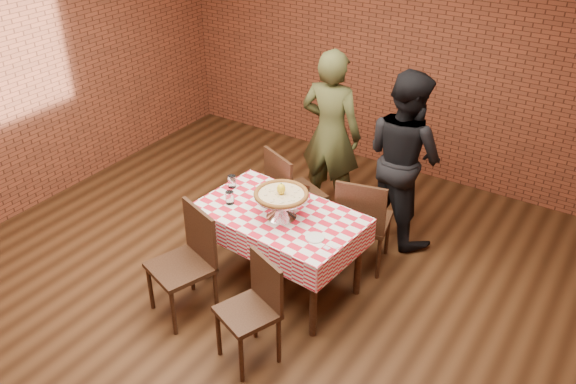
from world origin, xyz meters
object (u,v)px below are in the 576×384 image
(chair_near_left, at_px, (180,266))
(water_glass_left, at_px, (230,198))
(condiment_caddy, at_px, (303,194))
(chair_far_left, at_px, (296,193))
(table, at_px, (280,250))
(chair_near_right, at_px, (247,315))
(pizza_stand, at_px, (281,206))
(diner_olive, at_px, (331,134))
(chair_far_right, at_px, (364,219))
(pizza, at_px, (281,195))
(diner_black, at_px, (404,157))
(water_glass_right, at_px, (232,181))

(chair_near_left, bearing_deg, water_glass_left, 104.11)
(condiment_caddy, bearing_deg, chair_far_left, 131.66)
(table, xyz_separation_m, condiment_caddy, (0.06, 0.26, 0.45))
(chair_near_right, bearing_deg, water_glass_left, 155.18)
(pizza_stand, height_order, chair_far_left, pizza_stand)
(table, relative_size, pizza_stand, 3.00)
(condiment_caddy, relative_size, chair_near_right, 0.16)
(diner_olive, bearing_deg, chair_far_right, 133.08)
(pizza_stand, distance_m, chair_near_left, 0.94)
(chair_near_left, bearing_deg, pizza_stand, 71.31)
(pizza, distance_m, chair_near_right, 1.01)
(table, xyz_separation_m, diner_black, (0.52, 1.32, 0.47))
(table, relative_size, chair_near_right, 1.56)
(chair_near_left, bearing_deg, chair_near_right, 8.71)
(chair_near_right, xyz_separation_m, diner_black, (0.24, 2.18, 0.42))
(condiment_caddy, bearing_deg, chair_near_right, -73.96)
(water_glass_right, bearing_deg, pizza_stand, -14.15)
(water_glass_right, xyz_separation_m, chair_far_left, (0.27, 0.64, -0.35))
(condiment_caddy, height_order, chair_far_right, chair_far_right)
(water_glass_left, xyz_separation_m, chair_near_left, (-0.05, -0.61, -0.35))
(table, height_order, diner_black, diner_black)
(water_glass_left, distance_m, chair_near_right, 1.10)
(condiment_caddy, relative_size, diner_olive, 0.08)
(chair_near_left, height_order, chair_far_right, chair_near_left)
(table, xyz_separation_m, pizza_stand, (0.04, -0.03, 0.48))
(pizza, distance_m, diner_olive, 1.42)
(chair_near_left, relative_size, chair_far_right, 1.00)
(pizza_stand, relative_size, chair_near_left, 0.48)
(condiment_caddy, bearing_deg, pizza_stand, -89.59)
(pizza_stand, distance_m, diner_black, 1.44)
(condiment_caddy, distance_m, chair_far_right, 0.69)
(chair_far_right, relative_size, diner_black, 0.55)
(pizza, xyz_separation_m, water_glass_right, (-0.63, 0.16, -0.15))
(diner_black, bearing_deg, water_glass_right, 71.52)
(chair_near_left, relative_size, diner_black, 0.55)
(chair_near_right, bearing_deg, diner_olive, 125.82)
(pizza, distance_m, water_glass_left, 0.50)
(water_glass_left, bearing_deg, chair_far_right, 42.49)
(table, relative_size, chair_near_left, 1.44)
(pizza, height_order, condiment_caddy, pizza)
(water_glass_left, xyz_separation_m, chair_far_left, (0.12, 0.87, -0.35))
(chair_far_right, bearing_deg, chair_far_left, -18.02)
(chair_near_left, height_order, chair_near_right, chair_near_left)
(chair_near_right, relative_size, chair_far_right, 0.93)
(diner_black, bearing_deg, chair_far_right, 107.26)
(pizza, relative_size, chair_far_right, 0.48)
(pizza, height_order, diner_olive, diner_olive)
(chair_far_left, bearing_deg, condiment_caddy, 150.76)
(table, bearing_deg, chair_far_left, 112.35)
(chair_far_right, bearing_deg, diner_black, -110.36)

